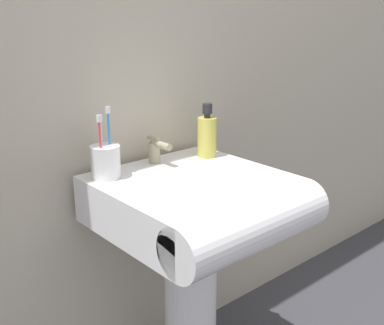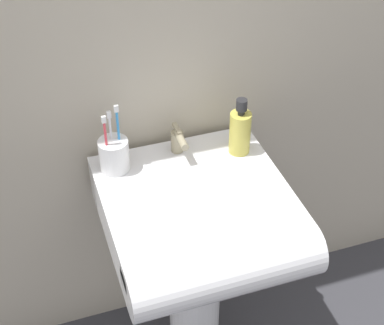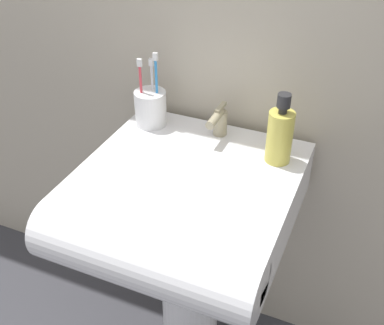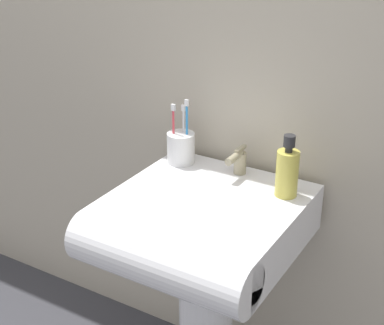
{
  "view_description": "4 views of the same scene",
  "coord_description": "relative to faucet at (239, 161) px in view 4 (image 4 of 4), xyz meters",
  "views": [
    {
      "loc": [
        -0.87,
        -1.0,
        1.21
      ],
      "look_at": [
        0.02,
        0.02,
        0.79
      ],
      "focal_mm": 45.0,
      "sensor_mm": 36.0,
      "label": 1
    },
    {
      "loc": [
        -0.39,
        -1.14,
        1.81
      ],
      "look_at": [
        -0.0,
        0.02,
        0.83
      ],
      "focal_mm": 55.0,
      "sensor_mm": 36.0,
      "label": 2
    },
    {
      "loc": [
        0.37,
        -0.85,
        1.42
      ],
      "look_at": [
        0.0,
        0.0,
        0.77
      ],
      "focal_mm": 45.0,
      "sensor_mm": 36.0,
      "label": 3
    },
    {
      "loc": [
        0.7,
        -1.25,
        1.51
      ],
      "look_at": [
        -0.04,
        -0.02,
        0.86
      ],
      "focal_mm": 55.0,
      "sensor_mm": 36.0,
      "label": 4
    }
  ],
  "objects": [
    {
      "name": "wall_back",
      "position": [
        -0.01,
        0.11,
        0.41
      ],
      "size": [
        5.0,
        0.05,
        2.4
      ],
      "primitive_type": "cube",
      "color": "#B7AD99",
      "rests_on": "ground"
    },
    {
      "name": "sink_pedestal",
      "position": [
        -0.01,
        -0.17,
        -0.49
      ],
      "size": [
        0.16,
        0.16,
        0.61
      ],
      "primitive_type": "cylinder",
      "color": "white",
      "rests_on": "ground"
    },
    {
      "name": "toothbrush_cup",
      "position": [
        -0.19,
        -0.01,
        0.01
      ],
      "size": [
        0.09,
        0.09,
        0.21
      ],
      "color": "white",
      "rests_on": "sink_basin"
    },
    {
      "name": "sink_basin",
      "position": [
        -0.01,
        -0.23,
        -0.12
      ],
      "size": [
        0.51,
        0.54,
        0.14
      ],
      "color": "white",
      "rests_on": "sink_pedestal"
    },
    {
      "name": "faucet",
      "position": [
        0.0,
        0.0,
        0.0
      ],
      "size": [
        0.04,
        0.11,
        0.08
      ],
      "color": "tan",
      "rests_on": "sink_basin"
    },
    {
      "name": "soap_bottle",
      "position": [
        0.17,
        -0.05,
        0.03
      ],
      "size": [
        0.06,
        0.06,
        0.18
      ],
      "color": "gold",
      "rests_on": "sink_basin"
    }
  ]
}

